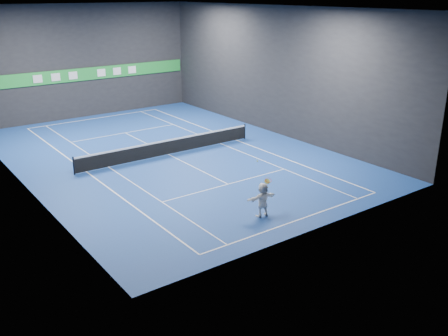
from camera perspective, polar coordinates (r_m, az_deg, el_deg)
ground at (r=32.18m, az=-6.33°, el=1.53°), size 26.00×26.00×0.00m
ceiling at (r=30.61m, az=-6.98°, el=17.75°), size 26.00×26.00×0.00m
wall_back at (r=42.75m, az=-15.52°, el=11.65°), size 18.00×0.10×9.00m
wall_front at (r=21.03m, az=11.31°, el=4.25°), size 18.00×0.10×9.00m
wall_left at (r=27.86m, az=-23.02°, el=6.82°), size 0.10×26.00×9.00m
wall_right at (r=36.30m, az=6.00°, el=10.93°), size 0.10×26.00×9.00m
baseline_near at (r=23.31m, az=8.58°, el=-5.84°), size 10.98×0.08×0.01m
baseline_far at (r=42.55m, az=-14.43°, el=5.53°), size 10.98×0.08×0.01m
sideline_doubles_left at (r=30.01m, az=-15.43°, el=-0.43°), size 0.08×23.78×0.01m
sideline_doubles_right at (r=35.08m, az=1.46°, el=3.19°), size 0.08×23.78×0.01m
sideline_singles_left at (r=30.48m, az=-13.02°, el=0.09°), size 0.06×23.78×0.01m
sideline_singles_right at (r=34.29m, az=-0.38°, el=2.81°), size 0.06×23.78×0.01m
service_line_near at (r=27.12m, az=0.48°, el=-1.86°), size 8.23×0.06×0.01m
service_line_far at (r=37.65m, az=-11.23°, el=3.97°), size 8.23×0.06×0.01m
center_service_line at (r=32.18m, az=-6.33°, el=1.54°), size 0.06×12.80×0.01m
player at (r=23.15m, az=4.45°, el=-3.62°), size 1.57×0.62×1.65m
tennis_ball at (r=22.55m, az=3.83°, el=0.80°), size 0.07×0.07×0.07m
tennis_net at (r=32.02m, az=-6.36°, el=2.45°), size 12.50×0.10×1.07m
sponsor_banner at (r=42.83m, az=-15.37°, el=10.32°), size 17.64×0.11×1.00m
tennis_racket at (r=23.08m, az=5.05°, el=-1.54°), size 0.46×0.37×0.62m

